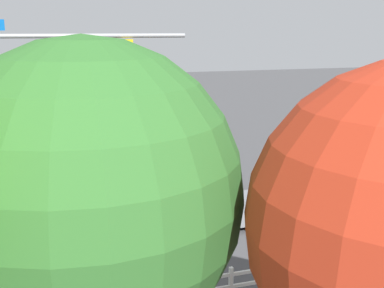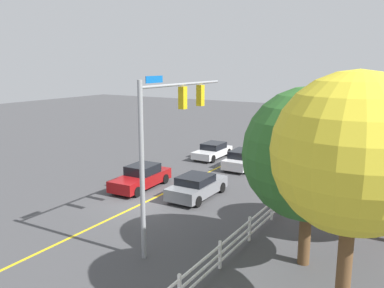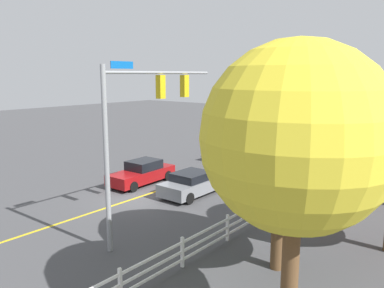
{
  "view_description": "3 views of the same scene",
  "coord_description": "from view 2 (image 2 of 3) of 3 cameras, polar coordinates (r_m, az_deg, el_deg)",
  "views": [
    {
      "loc": [
        2.68,
        17.39,
        7.14
      ],
      "look_at": [
        -2.21,
        1.64,
        3.1
      ],
      "focal_mm": 43.89,
      "sensor_mm": 36.0,
      "label": 1
    },
    {
      "loc": [
        17.03,
        13.67,
        7.87
      ],
      "look_at": [
        -1.97,
        2.15,
        3.37
      ],
      "focal_mm": 37.3,
      "sensor_mm": 36.0,
      "label": 2
    },
    {
      "loc": [
        13.97,
        15.62,
        6.89
      ],
      "look_at": [
        -2.28,
        2.29,
        3.07
      ],
      "focal_mm": 35.83,
      "sensor_mm": 36.0,
      "label": 3
    }
  ],
  "objects": [
    {
      "name": "ground_plane",
      "position": [
        23.21,
        -7.15,
        -8.47
      ],
      "size": [
        120.0,
        120.0,
        0.0
      ],
      "primitive_type": "plane",
      "color": "#444447"
    },
    {
      "name": "car_0",
      "position": [
        25.86,
        -7.27,
        -4.74
      ],
      "size": [
        4.72,
        2.05,
        1.49
      ],
      "rotation": [
        0.0,
        0.0,
        6.33
      ],
      "color": "maroon",
      "rests_on": "ground_plane"
    },
    {
      "name": "signal_assembly",
      "position": [
        17.02,
        -3.53,
        2.21
      ],
      "size": [
        6.37,
        0.37,
        7.39
      ],
      "color": "gray",
      "rests_on": "ground_plane"
    },
    {
      "name": "tree_2",
      "position": [
        25.29,
        25.77,
        1.81
      ],
      "size": [
        3.64,
        3.64,
        5.98
      ],
      "color": "brown",
      "rests_on": "ground_plane"
    },
    {
      "name": "tree_3",
      "position": [
        15.75,
        16.46,
        -1.41
      ],
      "size": [
        5.15,
        5.15,
        7.08
      ],
      "color": "brown",
      "rests_on": "ground_plane"
    },
    {
      "name": "white_rail_fence",
      "position": [
        22.28,
        12.65,
        -7.89
      ],
      "size": [
        26.1,
        0.1,
        1.15
      ],
      "color": "white",
      "rests_on": "ground_plane"
    },
    {
      "name": "car_3",
      "position": [
        30.7,
        7.38,
        -2.17
      ],
      "size": [
        4.35,
        1.9,
        1.42
      ],
      "rotation": [
        0.0,
        0.0,
        3.15
      ],
      "color": "silver",
      "rests_on": "ground_plane"
    },
    {
      "name": "lane_center_stripe",
      "position": [
        26.29,
        -1.72,
        -5.97
      ],
      "size": [
        28.0,
        0.16,
        0.01
      ],
      "primitive_type": "cube",
      "color": "gold",
      "rests_on": "ground_plane"
    },
    {
      "name": "car_1",
      "position": [
        23.93,
        0.71,
        -6.05
      ],
      "size": [
        4.4,
        2.0,
        1.37
      ],
      "rotation": [
        0.0,
        0.0,
        3.15
      ],
      "color": "slate",
      "rests_on": "ground_plane"
    },
    {
      "name": "car_2",
      "position": [
        33.77,
        2.97,
        -0.96
      ],
      "size": [
        4.27,
        1.84,
        1.28
      ],
      "rotation": [
        0.0,
        0.0,
        6.29
      ],
      "color": "silver",
      "rests_on": "ground_plane"
    },
    {
      "name": "tree_4",
      "position": [
        32.31,
        23.08,
        2.98
      ],
      "size": [
        3.51,
        3.51,
        5.4
      ],
      "color": "brown",
      "rests_on": "ground_plane"
    },
    {
      "name": "tree_1",
      "position": [
        11.74,
        22.1,
        -1.37
      ],
      "size": [
        4.54,
        4.54,
        7.74
      ],
      "color": "brown",
      "rests_on": "ground_plane"
    }
  ]
}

